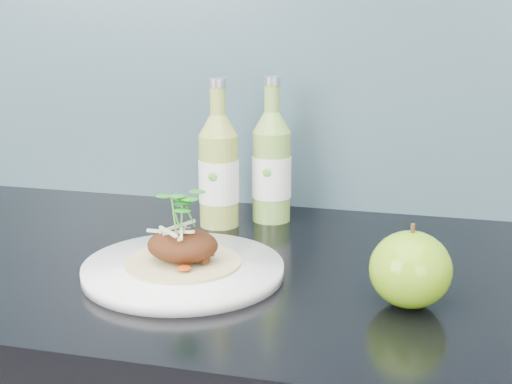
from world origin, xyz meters
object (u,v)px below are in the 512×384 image
(dinner_plate, at_px, (183,269))
(cider_bottle_left, at_px, (219,171))
(cider_bottle_right, at_px, (272,167))
(green_apple, at_px, (410,269))

(dinner_plate, bearing_deg, cider_bottle_left, 95.27)
(dinner_plate, height_order, cider_bottle_left, cider_bottle_left)
(cider_bottle_left, xyz_separation_m, cider_bottle_right, (0.07, 0.05, 0.00))
(cider_bottle_left, height_order, cider_bottle_right, same)
(cider_bottle_left, distance_m, cider_bottle_right, 0.09)
(cider_bottle_right, bearing_deg, cider_bottle_left, -137.80)
(cider_bottle_left, bearing_deg, cider_bottle_right, 48.94)
(green_apple, bearing_deg, cider_bottle_right, 128.65)
(dinner_plate, relative_size, green_apple, 2.61)
(dinner_plate, relative_size, cider_bottle_left, 1.25)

